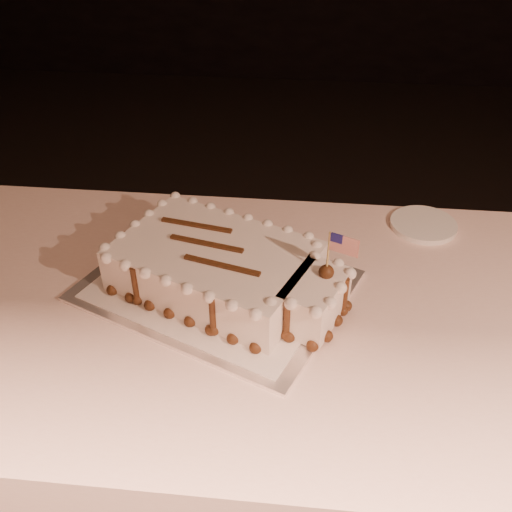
# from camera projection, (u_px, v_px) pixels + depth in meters

# --- Properties ---
(banquet_table) EXTENTS (2.40, 0.80, 0.75)m
(banquet_table) POSITION_uv_depth(u_px,v_px,m) (332.00, 433.00, 1.31)
(banquet_table) COLOR #FCD4C3
(banquet_table) RESTS_ON ground
(cake_board) EXTENTS (0.60, 0.53, 0.01)m
(cake_board) POSITION_uv_depth(u_px,v_px,m) (216.00, 286.00, 1.14)
(cake_board) COLOR white
(cake_board) RESTS_ON banquet_table
(doily) EXTENTS (0.54, 0.48, 0.00)m
(doily) POSITION_uv_depth(u_px,v_px,m) (216.00, 284.00, 1.14)
(doily) COLOR white
(doily) RESTS_ON cake_board
(sheet_cake) EXTENTS (0.49, 0.38, 0.19)m
(sheet_cake) POSITION_uv_depth(u_px,v_px,m) (227.00, 270.00, 1.10)
(sheet_cake) COLOR white
(sheet_cake) RESTS_ON doily
(side_plate) EXTENTS (0.15, 0.15, 0.01)m
(side_plate) POSITION_uv_depth(u_px,v_px,m) (423.00, 225.00, 1.32)
(side_plate) COLOR white
(side_plate) RESTS_ON banquet_table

